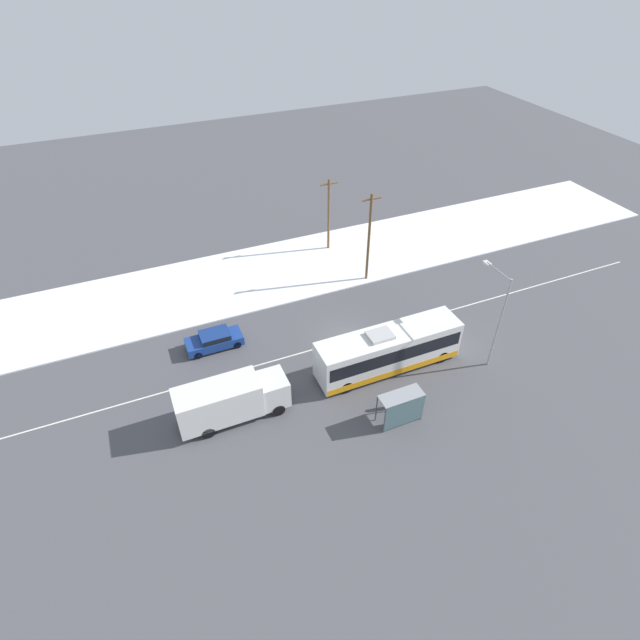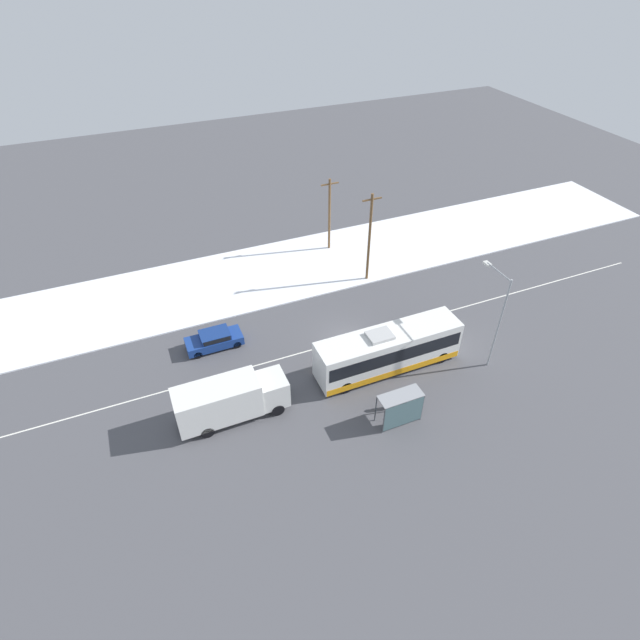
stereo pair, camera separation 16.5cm
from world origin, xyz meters
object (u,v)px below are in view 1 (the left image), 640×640
at_px(sedan_car, 214,339).
at_px(utility_pole_snowlot, 329,214).
at_px(bus_shelter, 403,406).
at_px(city_bus, 388,350).
at_px(pedestrian_at_stop, 404,395).
at_px(box_truck, 230,400).
at_px(utility_pole_roadside, 369,237).
at_px(streetlamp, 497,309).

xyz_separation_m(sedan_car, utility_pole_snowlot, (14.34, 10.34, 3.17)).
bearing_deg(bus_shelter, utility_pole_snowlot, 78.22).
xyz_separation_m(city_bus, bus_shelter, (-1.77, -5.08, -0.05)).
bearing_deg(pedestrian_at_stop, bus_shelter, -125.79).
relative_size(sedan_car, pedestrian_at_stop, 2.38).
bearing_deg(box_truck, bus_shelter, -25.50).
height_order(city_bus, sedan_car, city_bus).
xyz_separation_m(box_truck, utility_pole_roadside, (16.01, 11.33, 2.76)).
height_order(city_bus, bus_shelter, city_bus).
relative_size(box_truck, utility_pole_roadside, 0.87).
relative_size(bus_shelter, streetlamp, 0.38).
distance_m(bus_shelter, streetlamp, 9.99).
xyz_separation_m(pedestrian_at_stop, utility_pole_snowlot, (3.85, 21.50, 2.81)).
distance_m(city_bus, bus_shelter, 5.38).
distance_m(box_truck, utility_pole_roadside, 19.81).
height_order(box_truck, utility_pole_snowlot, utility_pole_snowlot).
bearing_deg(utility_pole_snowlot, streetlamp, -77.89).
relative_size(pedestrian_at_stop, bus_shelter, 0.62).
relative_size(utility_pole_roadside, utility_pole_snowlot, 1.15).
relative_size(city_bus, pedestrian_at_stop, 5.99).
relative_size(sedan_car, utility_pole_snowlot, 0.59).
relative_size(city_bus, utility_pole_roadside, 1.28).
distance_m(city_bus, box_truck, 12.02).
bearing_deg(city_bus, streetlamp, -16.91).
relative_size(city_bus, sedan_car, 2.51).
bearing_deg(box_truck, utility_pole_snowlot, 49.97).
xyz_separation_m(city_bus, pedestrian_at_stop, (-0.88, -3.85, -0.60)).
bearing_deg(sedan_car, pedestrian_at_stop, 133.23).
relative_size(sedan_car, bus_shelter, 1.48).
bearing_deg(pedestrian_at_stop, utility_pole_snowlot, 79.85).
bearing_deg(streetlamp, city_bus, 163.09).
xyz_separation_m(city_bus, sedan_car, (-11.36, 7.31, -0.96)).
height_order(box_truck, bus_shelter, box_truck).
distance_m(box_truck, sedan_car, 7.59).
xyz_separation_m(utility_pole_roadside, utility_pole_snowlot, (-1.02, 6.51, -0.55)).
height_order(pedestrian_at_stop, bus_shelter, bus_shelter).
bearing_deg(pedestrian_at_stop, streetlamp, 11.48).
xyz_separation_m(box_truck, pedestrian_at_stop, (11.14, -3.65, -0.60)).
xyz_separation_m(sedan_car, streetlamp, (18.60, -9.51, 4.16)).
bearing_deg(bus_shelter, pedestrian_at_stop, 54.21).
height_order(bus_shelter, streetlamp, streetlamp).
bearing_deg(utility_pole_roadside, sedan_car, -166.00).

